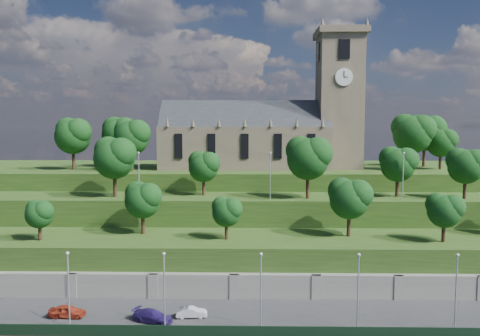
{
  "coord_description": "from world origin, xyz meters",
  "views": [
    {
      "loc": [
        -3.27,
        -44.44,
        23.06
      ],
      "look_at": [
        -4.66,
        30.0,
        16.41
      ],
      "focal_mm": 35.0,
      "sensor_mm": 36.0,
      "label": 1
    }
  ],
  "objects_px": {
    "church": "(270,129)",
    "car_middle": "(192,312)",
    "car_right": "(153,316)",
    "car_left": "(67,311)"
  },
  "relations": [
    {
      "from": "car_right",
      "to": "car_middle",
      "type": "bearing_deg",
      "value": -47.35
    },
    {
      "from": "car_middle",
      "to": "car_right",
      "type": "distance_m",
      "value": 4.27
    },
    {
      "from": "church",
      "to": "car_left",
      "type": "bearing_deg",
      "value": -120.65
    },
    {
      "from": "car_middle",
      "to": "car_right",
      "type": "relative_size",
      "value": 0.76
    },
    {
      "from": "car_left",
      "to": "car_middle",
      "type": "relative_size",
      "value": 1.15
    },
    {
      "from": "car_left",
      "to": "church",
      "type": "bearing_deg",
      "value": -28.45
    },
    {
      "from": "car_middle",
      "to": "car_right",
      "type": "height_order",
      "value": "car_right"
    },
    {
      "from": "church",
      "to": "car_left",
      "type": "relative_size",
      "value": 9.78
    },
    {
      "from": "church",
      "to": "car_middle",
      "type": "bearing_deg",
      "value": -104.33
    },
    {
      "from": "church",
      "to": "car_middle",
      "type": "height_order",
      "value": "church"
    }
  ]
}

